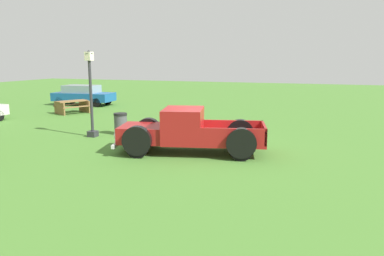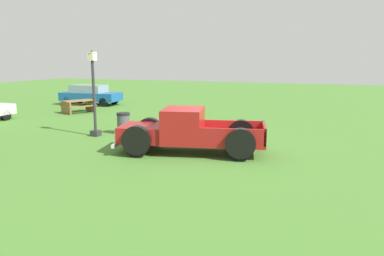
{
  "view_description": "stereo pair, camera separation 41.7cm",
  "coord_description": "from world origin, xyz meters",
  "views": [
    {
      "loc": [
        -12.82,
        -3.93,
        3.3
      ],
      "look_at": [
        -0.62,
        0.34,
        0.9
      ],
      "focal_mm": 34.94,
      "sensor_mm": 36.0,
      "label": 1
    },
    {
      "loc": [
        -12.68,
        -4.32,
        3.3
      ],
      "look_at": [
        -0.62,
        0.34,
        0.9
      ],
      "focal_mm": 34.94,
      "sensor_mm": 36.0,
      "label": 2
    }
  ],
  "objects": [
    {
      "name": "sedan_distant_b",
      "position": [
        9.98,
        12.4,
        0.76
      ],
      "size": [
        2.07,
        4.42,
        1.44
      ],
      "color": "#195699",
      "rests_on": "ground_plane"
    },
    {
      "name": "ground_plane",
      "position": [
        0.0,
        0.0,
        0.0
      ],
      "size": [
        80.0,
        80.0,
        0.0
      ],
      "primitive_type": "plane",
      "color": "#477A2D"
    },
    {
      "name": "picnic_table",
      "position": [
        6.26,
        10.57,
        0.49
      ],
      "size": [
        2.29,
        2.16,
        0.78
      ],
      "color": "olive",
      "rests_on": "ground_plane"
    },
    {
      "name": "lamp_post_far",
      "position": [
        0.63,
        5.31,
        1.92
      ],
      "size": [
        0.36,
        0.36,
        3.66
      ],
      "color": "#2D2D33",
      "rests_on": "ground_plane"
    },
    {
      "name": "trash_can",
      "position": [
        1.47,
        4.42,
        0.48
      ],
      "size": [
        0.59,
        0.59,
        0.95
      ],
      "color": "#4C4C51",
      "rests_on": "ground_plane"
    },
    {
      "name": "pickup_truck_foreground",
      "position": [
        -0.71,
        0.71,
        0.76
      ],
      "size": [
        3.02,
        5.48,
        1.59
      ],
      "color": "maroon",
      "rests_on": "ground_plane"
    }
  ]
}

